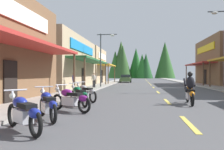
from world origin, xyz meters
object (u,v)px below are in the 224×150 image
(streetlamp_left, at_px, (104,52))
(parked_car_curbside, at_px, (126,79))
(motorcycle_parked_left_4, at_px, (85,92))
(pedestrian_by_shop, at_px, (94,79))
(pedestrian_browsing, at_px, (74,81))
(rider_cruising_lead, at_px, (190,91))
(motorcycle_parked_left_2, at_px, (71,99))
(motorcycle_parked_left_3, at_px, (79,95))
(motorcycle_parked_left_1, at_px, (48,104))
(motorcycle_parked_left_0, at_px, (23,112))

(streetlamp_left, xyz_separation_m, parked_car_curbside, (1.26, 16.77, -3.14))
(motorcycle_parked_left_4, xyz_separation_m, pedestrian_by_shop, (-1.77, 10.93, 0.46))
(parked_car_curbside, bearing_deg, pedestrian_browsing, 171.36)
(pedestrian_by_shop, bearing_deg, motorcycle_parked_left_4, 144.37)
(rider_cruising_lead, bearing_deg, motorcycle_parked_left_2, 122.10)
(motorcycle_parked_left_3, xyz_separation_m, pedestrian_browsing, (-2.61, 7.98, 0.43))
(motorcycle_parked_left_1, xyz_separation_m, parked_car_curbside, (0.26, 34.21, 0.20))
(motorcycle_parked_left_3, distance_m, parked_car_curbside, 30.93)
(motorcycle_parked_left_1, relative_size, motorcycle_parked_left_4, 1.14)
(pedestrian_by_shop, bearing_deg, rider_cruising_lead, 166.69)
(pedestrian_by_shop, bearing_deg, motorcycle_parked_left_1, 141.44)
(parked_car_curbside, bearing_deg, motorcycle_parked_left_1, 177.78)
(motorcycle_parked_left_3, xyz_separation_m, rider_cruising_lead, (5.15, 1.10, 0.17))
(parked_car_curbside, bearing_deg, motorcycle_parked_left_2, 178.19)
(motorcycle_parked_left_0, xyz_separation_m, motorcycle_parked_left_1, (-0.02, 1.57, 0.00))
(motorcycle_parked_left_1, relative_size, motorcycle_parked_left_3, 1.01)
(motorcycle_parked_left_2, relative_size, pedestrian_by_shop, 1.16)
(motorcycle_parked_left_4, height_order, rider_cruising_lead, rider_cruising_lead)
(motorcycle_parked_left_0, height_order, motorcycle_parked_left_4, same)
(motorcycle_parked_left_2, xyz_separation_m, motorcycle_parked_left_3, (-0.13, 1.66, 0.00))
(pedestrian_by_shop, bearing_deg, motorcycle_parked_left_3, 143.59)
(motorcycle_parked_left_4, bearing_deg, motorcycle_parked_left_3, 138.08)
(pedestrian_by_shop, relative_size, pedestrian_browsing, 1.02)
(motorcycle_parked_left_1, distance_m, parked_car_curbside, 34.21)
(motorcycle_parked_left_0, relative_size, motorcycle_parked_left_3, 0.93)
(motorcycle_parked_left_0, xyz_separation_m, pedestrian_by_shop, (-1.76, 17.36, 0.46))
(motorcycle_parked_left_3, height_order, pedestrian_by_shop, pedestrian_by_shop)
(streetlamp_left, bearing_deg, pedestrian_by_shop, -114.46)
(streetlamp_left, height_order, pedestrian_browsing, streetlamp_left)
(motorcycle_parked_left_0, xyz_separation_m, motorcycle_parked_left_4, (0.01, 6.44, 0.00))
(motorcycle_parked_left_0, bearing_deg, motorcycle_parked_left_3, -49.97)
(rider_cruising_lead, bearing_deg, streetlamp_left, 28.84)
(pedestrian_browsing, bearing_deg, pedestrian_by_shop, -102.87)
(motorcycle_parked_left_4, height_order, pedestrian_by_shop, pedestrian_by_shop)
(streetlamp_left, distance_m, motorcycle_parked_left_3, 14.58)
(motorcycle_parked_left_4, bearing_deg, motorcycle_parked_left_0, 135.02)
(rider_cruising_lead, bearing_deg, motorcycle_parked_left_4, 87.94)
(pedestrian_by_shop, height_order, parked_car_curbside, pedestrian_by_shop)
(motorcycle_parked_left_2, xyz_separation_m, pedestrian_by_shop, (-1.99, 14.18, 0.46))
(streetlamp_left, height_order, motorcycle_parked_left_0, streetlamp_left)
(motorcycle_parked_left_2, height_order, rider_cruising_lead, rider_cruising_lead)
(motorcycle_parked_left_2, relative_size, motorcycle_parked_left_4, 1.19)
(motorcycle_parked_left_0, bearing_deg, rider_cruising_lead, -90.23)
(rider_cruising_lead, bearing_deg, pedestrian_by_shop, 34.76)
(motorcycle_parked_left_4, xyz_separation_m, pedestrian_browsing, (-2.53, 6.40, 0.43))
(rider_cruising_lead, bearing_deg, motorcycle_parked_left_0, 141.89)
(motorcycle_parked_left_2, xyz_separation_m, parked_car_curbside, (0.01, 32.59, 0.20))
(rider_cruising_lead, height_order, pedestrian_browsing, pedestrian_browsing)
(motorcycle_parked_left_1, bearing_deg, pedestrian_by_shop, -28.84)
(pedestrian_browsing, bearing_deg, parked_car_curbside, -100.24)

